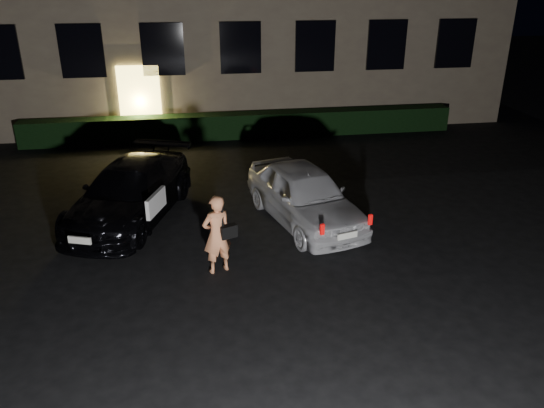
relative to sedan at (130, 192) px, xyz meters
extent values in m
plane|color=black|center=(3.34, -4.15, -0.65)|extent=(80.00, 80.00, 0.00)
cube|color=#FFDE5F|center=(-0.16, 6.79, 0.60)|extent=(1.40, 0.10, 2.50)
cube|color=black|center=(-1.86, 6.79, 2.35)|extent=(1.40, 0.10, 1.70)
cube|color=black|center=(0.74, 6.79, 2.35)|extent=(1.40, 0.10, 1.70)
cube|color=black|center=(3.34, 6.79, 2.35)|extent=(1.40, 0.10, 1.70)
cube|color=black|center=(5.94, 6.79, 2.35)|extent=(1.40, 0.10, 1.70)
cube|color=black|center=(8.54, 6.79, 2.35)|extent=(1.40, 0.10, 1.70)
cube|color=black|center=(11.14, 6.79, 2.35)|extent=(1.40, 0.10, 1.70)
cube|color=black|center=(3.34, 6.35, -0.23)|extent=(15.00, 0.70, 0.85)
imported|color=black|center=(0.00, 0.00, 0.00)|extent=(3.23, 4.83, 1.30)
cube|color=white|center=(0.64, -1.10, 0.15)|extent=(0.39, 0.90, 0.43)
cube|color=silver|center=(-0.79, -2.18, -0.08)|extent=(0.46, 0.20, 0.15)
imported|color=silver|center=(3.95, -0.83, 0.01)|extent=(2.50, 4.17, 1.33)
cube|color=red|center=(3.88, -2.78, 0.08)|extent=(0.09, 0.07, 0.22)
cube|color=red|center=(4.95, -2.50, 0.08)|extent=(0.09, 0.07, 0.22)
cube|color=silver|center=(4.43, -2.68, -0.15)|extent=(0.44, 0.15, 0.13)
imported|color=#E28959|center=(1.83, -2.79, 0.14)|extent=(0.67, 0.56, 1.57)
cube|color=black|center=(2.05, -2.82, 0.19)|extent=(0.35, 0.25, 0.25)
cube|color=black|center=(1.94, -2.82, 0.55)|extent=(0.05, 0.06, 0.49)
camera|label=1|loc=(1.44, -11.77, 4.63)|focal=35.00mm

